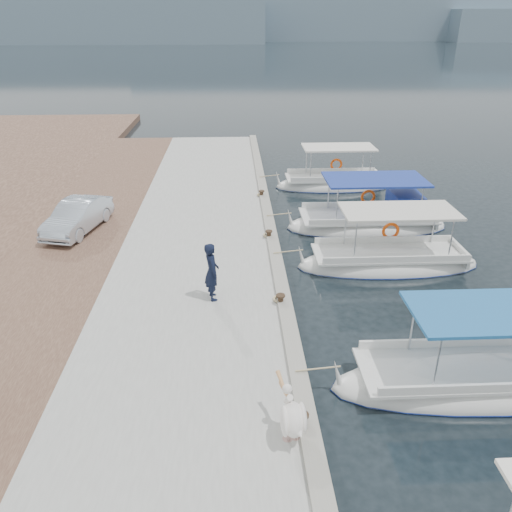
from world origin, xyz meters
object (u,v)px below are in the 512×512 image
(fishing_caique_c, at_px, (388,263))
(fishing_caique_d, at_px, (369,224))
(parked_car, at_px, (78,216))
(fishing_caique_b, at_px, (486,382))
(fisherman, at_px, (212,271))
(pelican, at_px, (292,417))
(fishing_caique_e, at_px, (333,185))

(fishing_caique_c, height_order, fishing_caique_d, same)
(fishing_caique_d, distance_m, parked_car, 12.30)
(fishing_caique_d, height_order, parked_car, fishing_caique_d)
(fishing_caique_b, distance_m, fisherman, 8.03)
(fishing_caique_c, distance_m, fisherman, 7.11)
(fishing_caique_b, height_order, pelican, fishing_caique_b)
(pelican, height_order, fisherman, fisherman)
(pelican, xyz_separation_m, fisherman, (-1.80, 5.81, 0.35))
(fishing_caique_c, bearing_deg, parked_car, 166.74)
(fishing_caique_b, distance_m, fishing_caique_c, 6.72)
(parked_car, bearing_deg, fishing_caique_b, -23.43)
(fishing_caique_b, bearing_deg, fishing_caique_d, 91.67)
(fishing_caique_d, height_order, fisherman, fisherman)
(pelican, bearing_deg, fishing_caique_c, 62.15)
(fishing_caique_c, relative_size, parked_car, 1.78)
(pelican, xyz_separation_m, parked_car, (-7.40, 11.49, 0.05))
(parked_car, bearing_deg, fishing_caique_e, 43.64)
(fishing_caique_b, height_order, parked_car, fishing_caique_b)
(fishing_caique_e, bearing_deg, fishing_caique_d, -85.16)
(fishing_caique_b, relative_size, parked_car, 2.07)
(fishing_caique_b, xyz_separation_m, fishing_caique_e, (-0.79, 16.25, 0.00))
(fishing_caique_b, distance_m, fishing_caique_d, 10.48)
(fisherman, distance_m, parked_car, 7.98)
(fishing_caique_c, relative_size, fishing_caique_e, 1.08)
(fishing_caique_c, xyz_separation_m, parked_car, (-11.98, 2.82, 1.00))
(fishing_caique_d, height_order, fishing_caique_e, same)
(fisherman, bearing_deg, pelican, -175.85)
(fishing_caique_b, xyz_separation_m, parked_car, (-12.53, 9.52, 1.00))
(fishing_caique_c, xyz_separation_m, fisherman, (-6.38, -2.86, 1.30))
(fishing_caique_c, bearing_deg, fishing_caique_b, -85.29)
(fishing_caique_c, relative_size, fisherman, 3.66)
(fisherman, relative_size, parked_car, 0.49)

